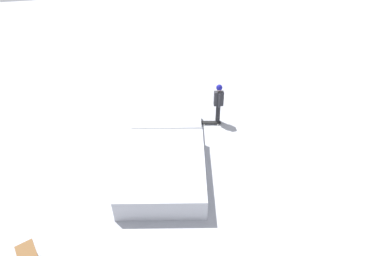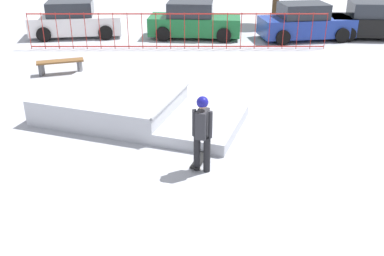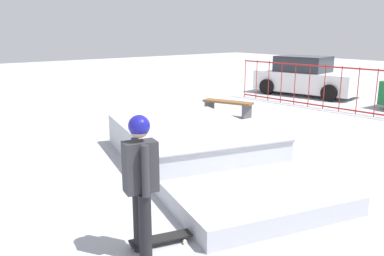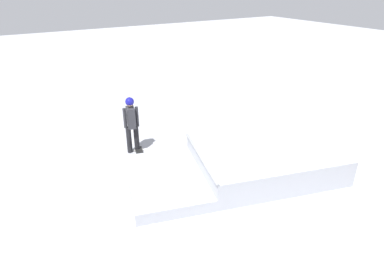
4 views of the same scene
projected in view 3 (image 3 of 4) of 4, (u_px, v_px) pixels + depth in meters
ground_plane at (239, 171)px, 7.77m from camera, size 60.00×60.00×0.00m
skate_ramp at (198, 149)px, 8.09m from camera, size 5.90×3.95×0.74m
skater at (141, 176)px, 4.65m from camera, size 0.43×0.42×1.73m
skateboard at (161, 239)px, 5.11m from camera, size 0.42×0.82×0.09m
park_bench at (228, 105)px, 12.66m from camera, size 1.64×0.93×0.48m
parked_car_white at (306, 78)px, 16.72m from camera, size 4.34×2.48×1.60m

